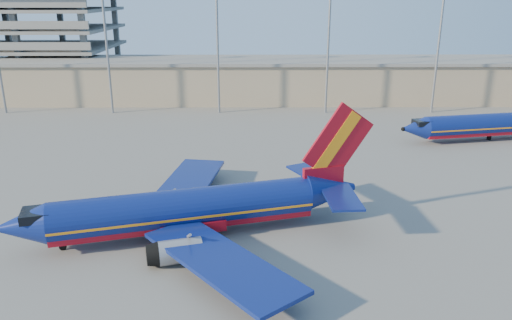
# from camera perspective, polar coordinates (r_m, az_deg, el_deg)

# --- Properties ---
(ground) EXTENTS (220.00, 220.00, 0.00)m
(ground) POSITION_cam_1_polar(r_m,az_deg,el_deg) (50.53, -1.86, -6.29)
(ground) COLOR slate
(ground) RESTS_ON ground
(terminal_building) EXTENTS (122.00, 16.00, 8.50)m
(terminal_building) POSITION_cam_1_polar(r_m,az_deg,el_deg) (105.60, 4.39, 9.19)
(terminal_building) COLOR gray
(terminal_building) RESTS_ON ground
(light_mast_row) EXTENTS (101.60, 1.60, 28.65)m
(light_mast_row) POSITION_cam_1_polar(r_m,az_deg,el_deg) (92.04, 1.99, 16.17)
(light_mast_row) COLOR gray
(light_mast_row) RESTS_ON ground
(aircraft_main) EXTENTS (33.51, 31.79, 11.60)m
(aircraft_main) POSITION_cam_1_polar(r_m,az_deg,el_deg) (46.10, -7.09, -5.58)
(aircraft_main) COLOR navy
(aircraft_main) RESTS_ON ground
(aircraft_second) EXTENTS (31.31, 12.93, 10.69)m
(aircraft_second) POSITION_cam_1_polar(r_m,az_deg,el_deg) (84.09, 25.73, 3.74)
(aircraft_second) COLOR navy
(aircraft_second) RESTS_ON ground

